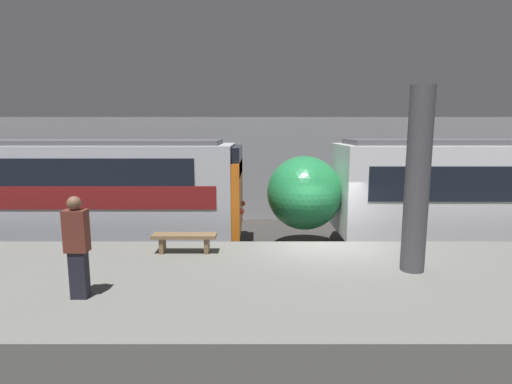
{
  "coord_description": "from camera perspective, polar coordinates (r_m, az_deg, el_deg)",
  "views": [
    {
      "loc": [
        -1.82,
        -10.05,
        3.99
      ],
      "look_at": [
        -1.83,
        1.1,
        2.23
      ],
      "focal_mm": 28.0,
      "sensor_mm": 36.0,
      "label": 1
    }
  ],
  "objects": [
    {
      "name": "support_pillar_near",
      "position": [
        8.62,
        22.1,
        1.5
      ],
      "size": [
        0.48,
        0.48,
        3.74
      ],
      "color": "#47474C",
      "rests_on": "platform"
    },
    {
      "name": "ground_plane",
      "position": [
        10.97,
        9.84,
        -12.49
      ],
      "size": [
        120.0,
        120.0,
        0.0
      ],
      "primitive_type": "plane",
      "color": "#33302D"
    },
    {
      "name": "station_rear_barrier",
      "position": [
        17.6,
        6.0,
        3.27
      ],
      "size": [
        50.0,
        0.15,
        4.49
      ],
      "color": "#939399",
      "rests_on": "ground"
    },
    {
      "name": "person_waiting",
      "position": [
        7.49,
        -24.15,
        -6.86
      ],
      "size": [
        0.38,
        0.24,
        1.79
      ],
      "color": "black",
      "rests_on": "platform"
    },
    {
      "name": "platform",
      "position": [
        8.49,
        12.89,
        -15.18
      ],
      "size": [
        40.0,
        5.01,
        1.09
      ],
      "color": "slate",
      "rests_on": "ground"
    },
    {
      "name": "platform_bench",
      "position": [
        9.62,
        -10.14,
        -6.58
      ],
      "size": [
        1.5,
        0.4,
        0.45
      ],
      "color": "brown",
      "rests_on": "platform"
    }
  ]
}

